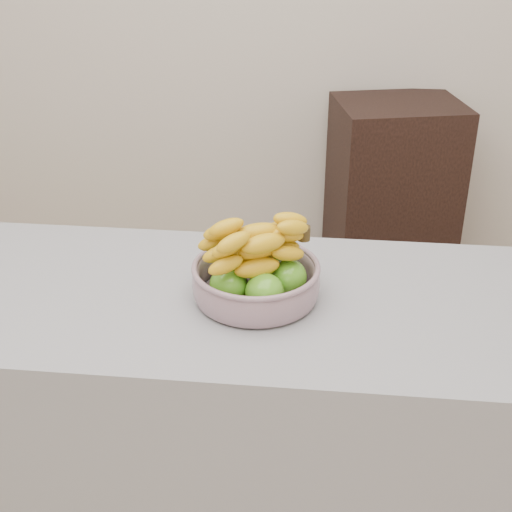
% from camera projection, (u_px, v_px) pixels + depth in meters
% --- Properties ---
extents(counter, '(2.00, 0.60, 0.90)m').
position_uv_depth(counter, '(178.00, 448.00, 1.76)').
color(counter, gray).
rests_on(counter, ground).
extents(cabinet, '(0.58, 0.50, 0.90)m').
position_uv_depth(cabinet, '(391.00, 205.00, 3.06)').
color(cabinet, black).
rests_on(cabinet, ground).
extents(fruit_bowl, '(0.27, 0.27, 0.17)m').
position_uv_depth(fruit_bowl, '(256.00, 275.00, 1.50)').
color(fruit_bowl, '#A0A8C0').
rests_on(fruit_bowl, counter).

